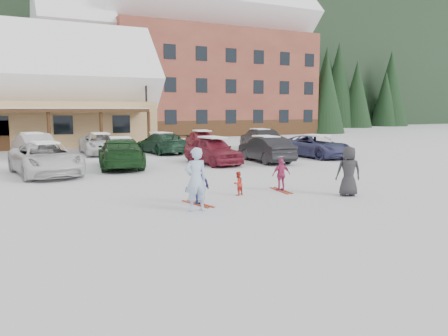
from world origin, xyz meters
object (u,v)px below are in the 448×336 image
parked_car_6 (315,146)px  parked_car_12 (202,141)px  bystander_dark (349,171)px  child_navy (198,183)px  parked_car_3 (121,153)px  parked_car_13 (260,139)px  parked_car_2 (45,159)px  parked_car_11 (161,143)px  parked_car_9 (33,146)px  parked_car_10 (101,144)px  lamp_post (146,106)px  parked_car_5 (266,149)px  child_magenta (281,175)px  parked_car_4 (213,151)px  toddler_red (238,183)px  adult_skier (196,180)px

parked_car_6 → parked_car_12: parked_car_12 is taller
bystander_dark → child_navy: bearing=13.3°
parked_car_3 → parked_car_13: parked_car_3 is taller
parked_car_13 → parked_car_2: bearing=32.6°
parked_car_11 → parked_car_12: size_ratio=1.11×
parked_car_9 → parked_car_10: (4.18, 0.78, -0.07)m
parked_car_6 → bystander_dark: bearing=-128.6°
lamp_post → parked_car_5: size_ratio=1.29×
child_magenta → parked_car_13: size_ratio=0.27×
parked_car_5 → parked_car_12: parked_car_12 is taller
child_navy → bystander_dark: size_ratio=0.81×
parked_car_5 → parked_car_9: parked_car_9 is taller
parked_car_4 → parked_car_5: size_ratio=0.98×
toddler_red → parked_car_5: bearing=-148.9°
parked_car_3 → parked_car_11: 7.47m
child_magenta → bystander_dark: 2.39m
adult_skier → parked_car_3: bearing=-90.9°
parked_car_4 → parked_car_6: bearing=-2.3°
bystander_dark → parked_car_13: (6.68, 17.03, -0.11)m
parked_car_3 → parked_car_13: 13.48m
lamp_post → parked_car_9: size_ratio=1.21×
parked_car_5 → parked_car_11: (-3.78, 7.37, -0.03)m
adult_skier → parked_car_11: adult_skier is taller
adult_skier → parked_car_6: bearing=-139.7°
child_magenta → child_navy: bearing=17.7°
parked_car_2 → parked_car_12: 13.04m
parked_car_2 → parked_car_6: size_ratio=1.08×
parked_car_9 → parked_car_12: size_ratio=1.08×
child_magenta → parked_car_4: parked_car_4 is taller
parked_car_11 → parked_car_12: (3.02, -0.02, 0.04)m
toddler_red → parked_car_6: (10.12, 8.64, 0.28)m
parked_car_9 → bystander_dark: bearing=107.8°
parked_car_5 → parked_car_11: 8.28m
parked_car_3 → parked_car_9: bearing=-50.5°
adult_skier → parked_car_10: (0.65, 17.95, -0.24)m
parked_car_9 → toddler_red: bearing=100.4°
parked_car_9 → parked_car_13: (15.80, -0.36, -0.02)m
lamp_post → parked_car_2: size_ratio=1.06×
parked_car_4 → parked_car_9: size_ratio=0.92×
parked_car_6 → parked_car_5: bearing=-175.4°
toddler_red → parked_car_12: parked_car_12 is taller
bystander_dark → parked_car_2: bystander_dark is taller
parked_car_11 → parked_car_2: bearing=35.4°
parked_car_3 → parked_car_11: (4.19, 6.18, -0.06)m
parked_car_10 → parked_car_12: (6.85, -1.12, 0.04)m
parked_car_4 → parked_car_11: parked_car_4 is taller
parked_car_5 → child_navy: bearing=51.8°
toddler_red → parked_car_3: bearing=-99.4°
child_magenta → parked_car_3: bearing=-61.6°
child_navy → parked_car_4: size_ratio=0.32×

